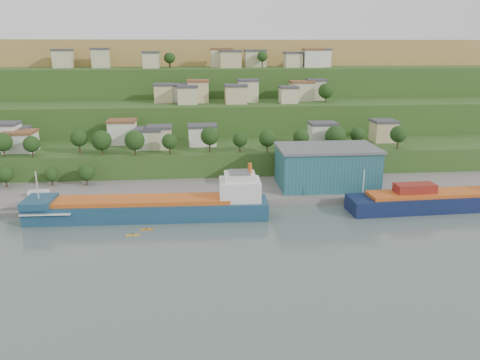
{
  "coord_description": "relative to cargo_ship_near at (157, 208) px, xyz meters",
  "views": [
    {
      "loc": [
        -2.18,
        -112.31,
        44.96
      ],
      "look_at": [
        9.81,
        15.0,
        8.21
      ],
      "focal_mm": 35.0,
      "sensor_mm": 36.0,
      "label": 1
    }
  ],
  "objects": [
    {
      "name": "dinghy",
      "position": [
        -34.67,
        10.94,
        -1.05
      ],
      "size": [
        3.9,
        1.58,
        0.77
      ],
      "primitive_type": "cube",
      "rotation": [
        0.0,
        0.0,
        -0.04
      ],
      "color": "silver",
      "rests_on": "pebble_beach"
    },
    {
      "name": "kayak_orange",
      "position": [
        -2.01,
        -8.75,
        -2.39
      ],
      "size": [
        3.31,
        0.72,
        0.82
      ],
      "rotation": [
        0.0,
        0.0,
        0.05
      ],
      "color": "#CA7411",
      "rests_on": "ground"
    },
    {
      "name": "pebble_beach",
      "position": [
        -41.55,
        13.28,
        -2.63
      ],
      "size": [
        40.0,
        18.0,
        2.4
      ],
      "primitive_type": "cube",
      "color": "slate",
      "rests_on": "ground"
    },
    {
      "name": "quay",
      "position": [
        33.45,
        19.28,
        -2.63
      ],
      "size": [
        220.0,
        26.0,
        4.0
      ],
      "primitive_type": "cube",
      "color": "slate",
      "rests_on": "ground"
    },
    {
      "name": "ground",
      "position": [
        13.45,
        -8.72,
        -2.63
      ],
      "size": [
        500.0,
        500.0,
        0.0
      ],
      "primitive_type": "plane",
      "color": "#485852",
      "rests_on": "ground"
    },
    {
      "name": "caravan",
      "position": [
        -35.66,
        15.69,
        -0.08
      ],
      "size": [
        5.89,
        2.68,
        2.7
      ],
      "primitive_type": "cube",
      "rotation": [
        0.0,
        0.0,
        0.05
      ],
      "color": "silver",
      "rests_on": "pebble_beach"
    },
    {
      "name": "hillside",
      "position": [
        13.46,
        159.96,
        -2.54
      ],
      "size": [
        360.0,
        210.87,
        96.0
      ],
      "color": "#284719",
      "rests_on": "ground"
    },
    {
      "name": "cargo_ship_near",
      "position": [
        0.0,
        0.0,
        0.0
      ],
      "size": [
        64.35,
        11.97,
        16.47
      ],
      "rotation": [
        0.0,
        0.0,
        -0.03
      ],
      "color": "#153C51",
      "rests_on": "ground"
    },
    {
      "name": "warehouse",
      "position": [
        51.79,
        18.46,
        5.8
      ],
      "size": [
        31.19,
        19.31,
        12.8
      ],
      "rotation": [
        0.0,
        0.0,
        -0.01
      ],
      "color": "#1F535E",
      "rests_on": "quay"
    },
    {
      "name": "kayak_yellow",
      "position": [
        -5.05,
        -12.07,
        -2.39
      ],
      "size": [
        3.28,
        1.02,
        0.81
      ],
      "rotation": [
        0.0,
        0.0,
        0.14
      ],
      "color": "gold",
      "rests_on": "ground"
    },
    {
      "name": "cargo_ship_far",
      "position": [
        83.68,
        -0.52,
        -0.21
      ],
      "size": [
        56.75,
        11.68,
        15.33
      ],
      "rotation": [
        0.0,
        0.0,
        0.04
      ],
      "color": "#0C1A35",
      "rests_on": "ground"
    }
  ]
}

